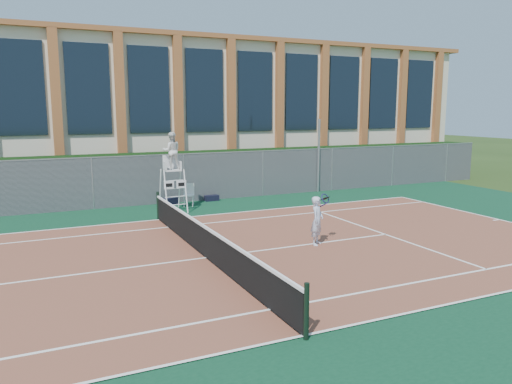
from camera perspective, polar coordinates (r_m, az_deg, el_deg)
name	(u,v)px	position (r m, az deg, el deg)	size (l,w,h in m)	color
ground	(206,259)	(14.44, -5.71, -7.59)	(120.00, 120.00, 0.00)	#233814
apron	(195,250)	(15.35, -6.94, -6.56)	(36.00, 20.00, 0.01)	#0C3620
tennis_court	(206,258)	(14.43, -5.71, -7.52)	(23.77, 10.97, 0.02)	brown
tennis_net	(206,240)	(14.29, -5.74, -5.54)	(0.10, 11.30, 1.10)	black
fence	(140,181)	(22.54, -13.12, 1.23)	(40.00, 0.06, 2.20)	#595E60
hedge	(135,178)	(23.70, -13.71, 1.60)	(40.00, 1.40, 2.20)	black
building	(106,111)	(31.34, -16.80, 8.90)	(45.00, 10.60, 8.22)	beige
steel_pole	(319,156)	(25.77, 7.17, 4.13)	(0.12, 0.12, 3.74)	#9EA0A5
umpire_chair	(172,153)	(20.91, -9.62, 4.40)	(0.93, 1.43, 3.33)	white
plastic_chair	(189,193)	(22.14, -7.69, -0.07)	(0.60, 0.60, 0.99)	silver
sports_bag_near	(170,202)	(22.42, -9.85, -1.08)	(0.80, 0.32, 0.34)	black
sports_bag_far	(212,198)	(23.28, -5.08, -0.69)	(0.65, 0.28, 0.26)	black
tennis_player	(317,220)	(15.64, 7.01, -3.25)	(0.93, 0.74, 1.56)	silver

